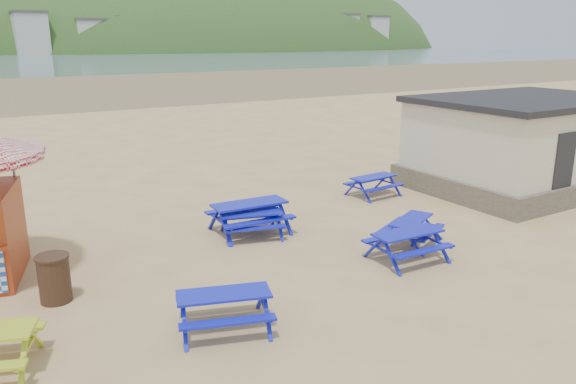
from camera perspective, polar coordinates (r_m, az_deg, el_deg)
ground at (r=14.03m, az=-0.66°, el=-5.97°), size 400.00×400.00×0.00m
wet_sand at (r=66.76m, az=-26.00°, el=9.54°), size 400.00×400.00×0.00m
picnic_table_blue_a at (r=15.21m, az=-3.91°, el=-2.60°), size 2.08×1.71×0.84m
picnic_table_blue_b at (r=14.92m, az=-3.74°, el=-3.29°), size 1.91×1.70×0.68m
picnic_table_blue_c at (r=18.91m, az=8.65°, el=0.61°), size 1.69×1.41×0.67m
picnic_table_blue_d at (r=10.43m, az=-6.49°, el=-11.88°), size 2.02×1.81×0.70m
picnic_table_blue_e at (r=13.62m, az=12.01°, el=-5.38°), size 1.77×1.45×0.72m
picnic_table_blue_f at (r=14.75m, az=12.37°, el=-3.90°), size 1.95×1.81×0.66m
litter_bin at (r=12.22m, az=-22.65°, el=-8.08°), size 0.66×0.66×0.97m
amenity_block at (r=21.38m, az=22.85°, el=4.67°), size 7.40×5.40×3.15m
headland_town at (r=260.02m, az=-9.79°, el=11.94°), size 264.00×144.00×108.00m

